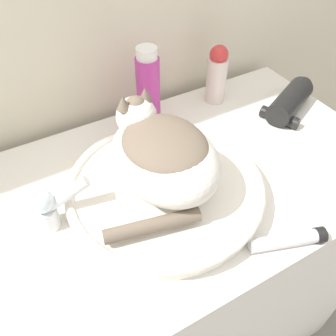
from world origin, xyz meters
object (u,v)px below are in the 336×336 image
(cat, at_px, (162,153))
(shampoo_bottle_tall, at_px, (148,89))
(cream_tube, at_px, (289,240))
(faucet, at_px, (50,206))
(lotion_bottle_white, at_px, (217,74))
(hair_dryer, at_px, (289,102))

(cat, xyz_separation_m, shampoo_bottle_tall, (0.10, 0.25, -0.02))
(cat, xyz_separation_m, cream_tube, (0.15, -0.23, -0.11))
(cream_tube, bearing_deg, cat, 122.97)
(faucet, distance_m, cream_tube, 0.47)
(cat, relative_size, shampoo_bottle_tall, 1.32)
(faucet, xyz_separation_m, cream_tube, (0.38, -0.27, -0.04))
(faucet, relative_size, cream_tube, 0.78)
(cat, height_order, shampoo_bottle_tall, cat)
(cat, height_order, lotion_bottle_white, cat)
(shampoo_bottle_tall, height_order, cream_tube, shampoo_bottle_tall)
(lotion_bottle_white, bearing_deg, faucet, -158.77)
(faucet, bearing_deg, cat, 1.59)
(faucet, bearing_deg, hair_dryer, 16.33)
(faucet, bearing_deg, lotion_bottle_white, 32.57)
(shampoo_bottle_tall, xyz_separation_m, hair_dryer, (0.36, -0.15, -0.07))
(lotion_bottle_white, xyz_separation_m, shampoo_bottle_tall, (-0.21, 0.00, 0.02))
(shampoo_bottle_tall, height_order, hair_dryer, shampoo_bottle_tall)
(cat, bearing_deg, shampoo_bottle_tall, -26.87)
(lotion_bottle_white, bearing_deg, hair_dryer, -45.97)
(faucet, height_order, hair_dryer, faucet)
(cat, distance_m, lotion_bottle_white, 0.40)
(faucet, height_order, cream_tube, faucet)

